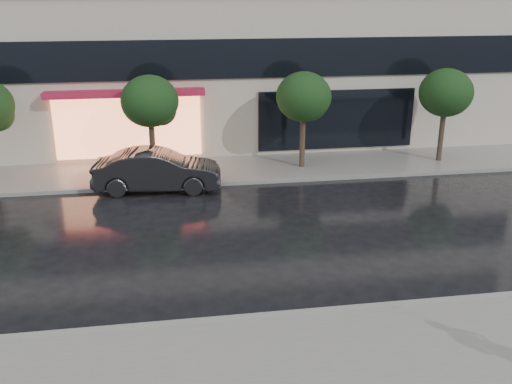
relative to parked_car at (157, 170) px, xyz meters
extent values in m
plane|color=black|center=(2.83, -8.30, -0.76)|extent=(120.00, 120.00, 0.00)
cube|color=slate|center=(2.83, -11.55, -0.70)|extent=(60.00, 4.50, 0.12)
cube|color=slate|center=(2.83, 1.95, -0.70)|extent=(60.00, 3.50, 0.12)
cube|color=gray|center=(2.83, -9.30, -0.69)|extent=(60.00, 0.25, 0.14)
cube|color=gray|center=(2.83, 0.20, -0.69)|extent=(60.00, 0.25, 0.14)
cube|color=black|center=(2.83, 3.64, 3.54)|extent=(28.00, 0.12, 1.60)
cube|color=#FF8C59|center=(-1.17, 3.62, 0.84)|extent=(6.00, 0.10, 2.60)
cube|color=#B61C3D|center=(-1.17, 3.29, 2.29)|extent=(6.40, 0.70, 0.25)
cube|color=black|center=(7.83, 3.64, 0.84)|extent=(7.00, 0.10, 2.60)
cylinder|color=#33261C|center=(-0.17, 1.70, 0.34)|extent=(0.22, 0.22, 2.20)
ellipsoid|color=black|center=(-0.17, 1.70, 2.24)|extent=(2.20, 2.20, 1.98)
sphere|color=black|center=(0.23, 1.90, 1.84)|extent=(1.20, 1.20, 1.20)
cylinder|color=#33261C|center=(5.83, 1.70, 0.34)|extent=(0.22, 0.22, 2.20)
ellipsoid|color=black|center=(5.83, 1.70, 2.24)|extent=(2.20, 2.20, 1.98)
sphere|color=black|center=(6.23, 1.90, 1.84)|extent=(1.20, 1.20, 1.20)
cylinder|color=#33261C|center=(11.83, 1.70, 0.34)|extent=(0.22, 0.22, 2.20)
ellipsoid|color=black|center=(11.83, 1.70, 2.24)|extent=(2.20, 2.20, 1.98)
sphere|color=black|center=(12.23, 1.90, 1.84)|extent=(1.20, 1.20, 1.20)
imported|color=black|center=(0.00, 0.00, 0.00)|extent=(4.73, 2.00, 1.52)
camera|label=1|loc=(0.46, -20.21, 6.26)|focal=40.00mm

